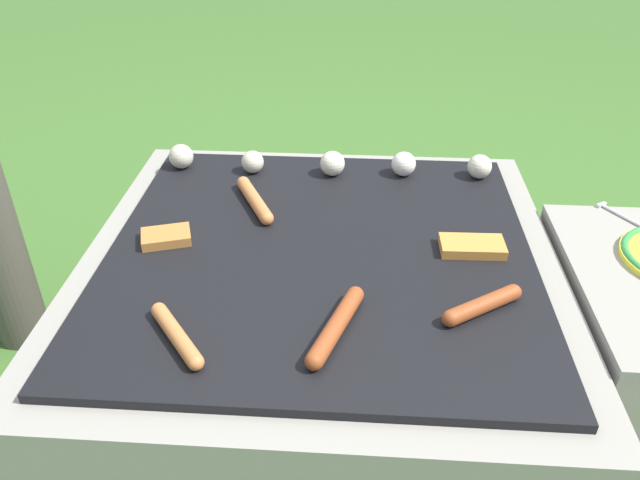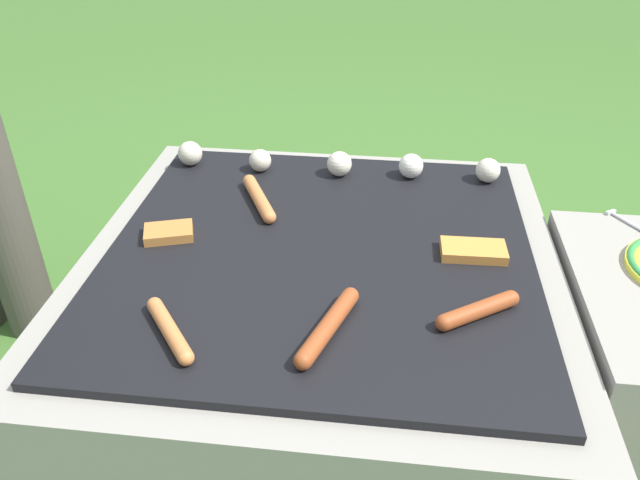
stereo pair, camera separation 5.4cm
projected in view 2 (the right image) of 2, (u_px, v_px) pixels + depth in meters
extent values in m
plane|color=#3D6628|center=(320.00, 386.00, 1.46)|extent=(14.00, 14.00, 0.00)
cube|color=gray|center=(320.00, 326.00, 1.36)|extent=(0.96, 0.96, 0.37)
cube|color=black|center=(320.00, 252.00, 1.25)|extent=(0.84, 0.84, 0.02)
cylinder|color=#C6753D|center=(259.00, 198.00, 1.39)|extent=(0.10, 0.17, 0.03)
sphere|color=#C6753D|center=(269.00, 217.00, 1.32)|extent=(0.03, 0.03, 0.03)
sphere|color=#C6753D|center=(249.00, 181.00, 1.46)|extent=(0.03, 0.03, 0.03)
cylinder|color=#C6753D|center=(169.00, 330.00, 1.02)|extent=(0.11, 0.14, 0.03)
sphere|color=#C6753D|center=(186.00, 358.00, 0.97)|extent=(0.03, 0.03, 0.03)
sphere|color=#C6753D|center=(155.00, 305.00, 1.08)|extent=(0.03, 0.03, 0.03)
cylinder|color=#93421E|center=(328.00, 326.00, 1.03)|extent=(0.09, 0.18, 0.03)
sphere|color=#93421E|center=(303.00, 361.00, 0.96)|extent=(0.03, 0.03, 0.03)
sphere|color=#93421E|center=(350.00, 296.00, 1.09)|extent=(0.03, 0.03, 0.03)
cylinder|color=#93421E|center=(478.00, 310.00, 1.06)|extent=(0.14, 0.10, 0.03)
sphere|color=#93421E|center=(511.00, 298.00, 1.09)|extent=(0.03, 0.03, 0.03)
sphere|color=#93421E|center=(444.00, 323.00, 1.04)|extent=(0.03, 0.03, 0.03)
cube|color=#B27033|center=(169.00, 233.00, 1.28)|extent=(0.11, 0.09, 0.02)
cube|color=#D18438|center=(473.00, 251.00, 1.22)|extent=(0.13, 0.07, 0.02)
sphere|color=beige|center=(190.00, 153.00, 1.55)|extent=(0.06, 0.06, 0.06)
sphere|color=beige|center=(260.00, 160.00, 1.52)|extent=(0.05, 0.05, 0.05)
sphere|color=beige|center=(339.00, 164.00, 1.50)|extent=(0.06, 0.06, 0.06)
sphere|color=silver|center=(411.00, 166.00, 1.49)|extent=(0.06, 0.06, 0.06)
sphere|color=beige|center=(488.00, 170.00, 1.47)|extent=(0.06, 0.06, 0.06)
cube|color=silver|center=(611.00, 212.00, 1.36)|extent=(0.02, 0.02, 0.01)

